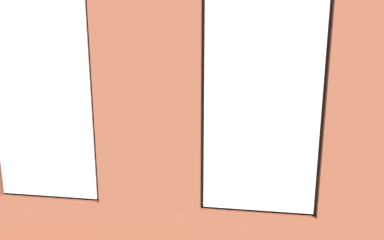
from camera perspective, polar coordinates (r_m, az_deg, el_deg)
ground_plane at (r=6.25m, az=0.04°, el=-7.78°), size 6.29×5.97×0.10m
brick_wall_with_windows at (r=3.36m, az=-6.70°, el=1.02°), size 5.69×0.30×3.04m
white_wall_right at (r=6.71m, az=-24.70°, el=6.28°), size 0.10×4.97×3.04m
couch_by_window at (r=4.47m, az=-10.94°, el=-11.49°), size 1.73×0.87×0.80m
couch_left at (r=6.29m, az=19.97°, el=-4.78°), size 0.94×1.77×0.80m
coffee_table at (r=6.39m, az=2.16°, el=-3.33°), size 1.44×0.79×0.42m
cup_ceramic at (r=6.31m, az=-1.86°, el=-2.64°), size 0.08×0.08×0.09m
candle_jar at (r=6.24m, az=3.03°, el=-2.76°), size 0.08×0.08×0.11m
table_plant_small at (r=6.46m, az=0.69°, el=-1.66°), size 0.14×0.14×0.21m
remote_gray at (r=6.37m, az=2.17°, el=-2.81°), size 0.11×0.18×0.02m
remote_silver at (r=6.48m, az=5.80°, el=-2.62°), size 0.12×0.18×0.02m
media_console at (r=6.89m, az=-21.08°, el=-4.12°), size 1.21×0.42×0.48m
tv_flatscreen at (r=6.75m, az=-21.49°, el=0.93°), size 1.12×0.20×0.75m
papasan_chair at (r=7.89m, az=-3.69°, el=0.38°), size 1.12×1.12×0.70m
potted_plant_foreground_right at (r=8.46m, az=-12.77°, el=1.79°), size 0.56×0.56×0.91m
potted_plant_by_left_couch at (r=7.47m, az=15.10°, el=-1.36°), size 0.40×0.40×0.56m
potted_plant_near_tv at (r=5.59m, az=-22.00°, el=-1.46°), size 0.91×0.98×1.29m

